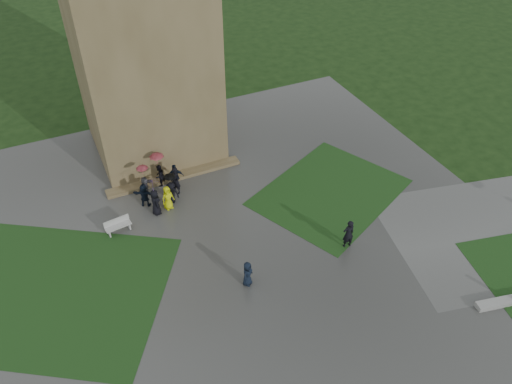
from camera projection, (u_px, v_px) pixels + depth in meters
name	position (u px, v px, depth m)	size (l,w,h in m)	color
ground	(239.00, 293.00, 25.50)	(120.00, 120.00, 0.00)	black
plaza	(224.00, 267.00, 26.89)	(34.00, 34.00, 0.02)	#393937
lawn_inset_left	(56.00, 292.00, 25.52)	(11.00, 9.00, 0.01)	#153512
lawn_inset_right	(330.00, 192.00, 31.75)	(9.00, 7.00, 0.01)	#153512
tower	(138.00, 21.00, 30.29)	(8.00, 8.00, 18.00)	brown
tower_plinth	(175.00, 177.00, 32.84)	(9.00, 0.80, 0.22)	brown
bench	(118.00, 225.00, 28.72)	(1.55, 0.67, 0.87)	#B2B1AD
visitor_cluster	(160.00, 186.00, 30.54)	(3.59, 3.45, 2.53)	black
pedestrian_mid	(247.00, 274.00, 25.50)	(0.74, 0.51, 1.52)	black
pedestrian_near	(348.00, 234.00, 27.49)	(0.68, 0.45, 1.87)	black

